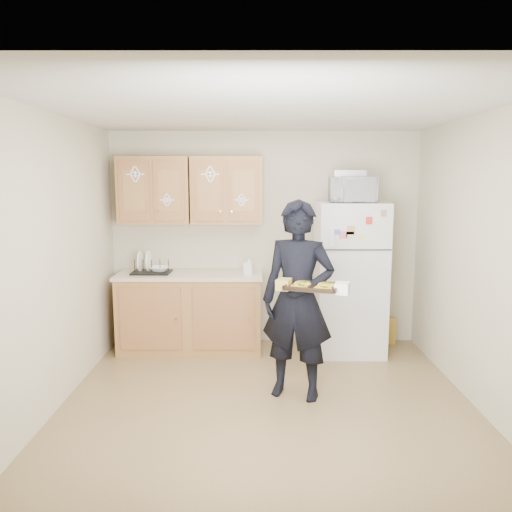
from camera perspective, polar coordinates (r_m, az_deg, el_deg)
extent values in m
plane|color=brown|center=(4.52, 1.30, -16.76)|extent=(3.60, 3.60, 0.00)
plane|color=silver|center=(4.12, 1.43, 16.46)|extent=(3.60, 3.60, 0.00)
cube|color=#C0B89C|center=(5.92, 0.97, 1.97)|extent=(3.60, 0.04, 2.50)
cube|color=#C0B89C|center=(2.39, 2.33, -8.16)|extent=(3.60, 0.04, 2.50)
cube|color=#C0B89C|center=(4.48, -22.33, -0.86)|extent=(0.04, 3.60, 2.50)
cube|color=#C0B89C|center=(4.55, 24.65, -0.86)|extent=(0.04, 3.60, 2.50)
cube|color=silver|center=(5.72, 10.60, -2.49)|extent=(0.75, 0.70, 1.70)
cube|color=olive|center=(5.81, -7.46, -6.47)|extent=(1.60, 0.60, 0.86)
cube|color=beige|center=(5.71, -7.55, -2.11)|extent=(1.64, 0.64, 0.04)
cube|color=olive|center=(5.81, -11.50, 7.35)|extent=(0.80, 0.33, 0.75)
cube|color=olive|center=(5.71, -3.34, 7.49)|extent=(0.80, 0.33, 0.75)
cube|color=gold|center=(6.22, 14.73, -8.27)|extent=(0.20, 0.07, 0.32)
imported|color=black|center=(4.45, 4.80, -5.05)|extent=(0.75, 0.61, 1.78)
cube|color=black|center=(4.14, 6.46, -3.58)|extent=(0.51, 0.43, 0.04)
cylinder|color=yellow|center=(4.09, 4.88, -3.48)|extent=(0.14, 0.14, 0.02)
cylinder|color=yellow|center=(4.05, 7.64, -3.64)|extent=(0.14, 0.14, 0.02)
cylinder|color=yellow|center=(4.23, 5.33, -3.08)|extent=(0.14, 0.14, 0.02)
cylinder|color=yellow|center=(4.19, 8.01, -3.24)|extent=(0.14, 0.14, 0.02)
imported|color=silver|center=(5.56, 10.97, 7.44)|extent=(0.50, 0.35, 0.27)
cube|color=silver|center=(5.58, 10.60, 9.24)|extent=(0.35, 0.26, 0.07)
cube|color=black|center=(5.75, -11.85, -1.08)|extent=(0.43, 0.33, 0.17)
imported|color=white|center=(5.74, -10.94, -1.46)|extent=(0.26, 0.26, 0.05)
imported|color=silver|center=(5.53, -0.84, -1.06)|extent=(0.12, 0.12, 0.21)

